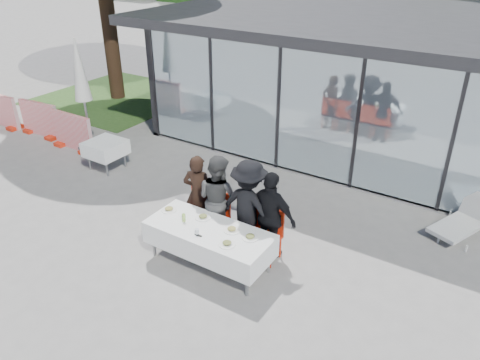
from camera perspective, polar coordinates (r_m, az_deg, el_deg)
name	(u,v)px	position (r m, az deg, el deg)	size (l,w,h in m)	color
ground	(214,264)	(8.54, -3.25, -10.24)	(90.00, 90.00, 0.00)	gray
pavilion	(449,64)	(14.05, 24.14, 12.74)	(14.80, 8.80, 3.44)	gray
dining_table	(209,239)	(8.25, -3.78, -7.16)	(2.26, 0.96, 0.75)	white
diner_a	(198,194)	(9.04, -5.11, -1.73)	(0.59, 0.59, 1.63)	black
diner_chair_a	(198,207)	(9.16, -5.14, -3.30)	(0.44, 0.44, 0.97)	red
diner_b	(218,198)	(8.77, -2.71, -2.23)	(0.85, 0.85, 1.74)	#494949
diner_chair_b	(218,214)	(8.92, -2.75, -4.14)	(0.44, 0.44, 0.97)	red
diner_c	(249,207)	(8.43, 1.08, -3.28)	(1.17, 1.17, 1.81)	black
diner_chair_c	(248,224)	(8.60, 0.97, -5.44)	(0.44, 0.44, 0.97)	red
diner_d	(271,216)	(8.26, 3.79, -4.46)	(1.00, 1.00, 1.71)	black
diner_chair_d	(270,232)	(8.41, 3.64, -6.35)	(0.44, 0.44, 0.97)	red
plate_a	(169,209)	(8.70, -8.65, -3.54)	(0.28, 0.28, 0.07)	white
plate_b	(203,217)	(8.41, -4.53, -4.49)	(0.28, 0.28, 0.07)	white
plate_c	(232,229)	(8.05, -1.01, -6.04)	(0.28, 0.28, 0.07)	white
plate_d	(250,237)	(7.86, 1.25, -6.94)	(0.28, 0.28, 0.07)	white
plate_extra	(227,244)	(7.71, -1.59, -7.75)	(0.28, 0.28, 0.07)	white
juice_bottle	(184,218)	(8.32, -6.87, -4.59)	(0.06, 0.06, 0.14)	#8EB64C
drinking_glasses	(197,232)	(7.97, -5.27, -6.30)	(0.07, 0.07, 0.10)	silver
folded_eyeglasses	(198,235)	(7.96, -5.11, -6.72)	(0.14, 0.03, 0.01)	black
spare_table_left	(106,148)	(12.03, -16.08, 3.73)	(0.86, 0.86, 0.74)	white
market_umbrella	(81,78)	(12.81, -18.87, 11.69)	(0.50, 0.50, 3.00)	black
lounger	(465,220)	(10.26, 25.69, -4.39)	(1.06, 1.46, 0.72)	silver
grass_patch	(118,97)	(17.71, -14.64, 9.77)	(5.00, 5.00, 0.02)	#385926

